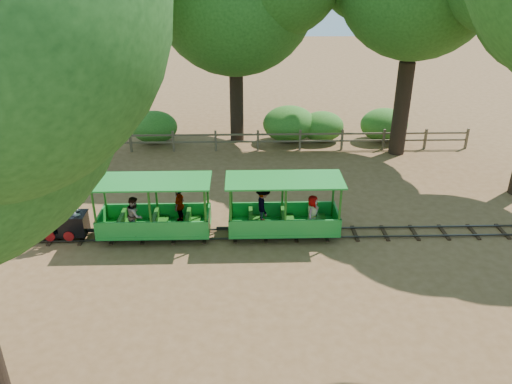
{
  "coord_description": "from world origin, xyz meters",
  "views": [
    {
      "loc": [
        -1.7,
        -14.34,
        8.42
      ],
      "look_at": [
        -1.3,
        0.5,
        1.37
      ],
      "focal_mm": 35.0,
      "sensor_mm": 36.0,
      "label": 1
    }
  ],
  "objects_px": {
    "locomotive": "(46,195)",
    "carriage_rear": "(282,213)",
    "fence": "(279,139)",
    "carriage_front": "(155,215)"
  },
  "relations": [
    {
      "from": "carriage_rear",
      "to": "locomotive",
      "type": "bearing_deg",
      "value": 179.59
    },
    {
      "from": "carriage_front",
      "to": "fence",
      "type": "relative_size",
      "value": 0.21
    },
    {
      "from": "carriage_front",
      "to": "fence",
      "type": "distance_m",
      "value": 9.25
    },
    {
      "from": "carriage_rear",
      "to": "fence",
      "type": "relative_size",
      "value": 0.21
    },
    {
      "from": "carriage_front",
      "to": "fence",
      "type": "xyz_separation_m",
      "value": [
        4.6,
        8.03,
        -0.24
      ]
    },
    {
      "from": "locomotive",
      "to": "carriage_rear",
      "type": "distance_m",
      "value": 7.56
    },
    {
      "from": "carriage_front",
      "to": "carriage_rear",
      "type": "height_order",
      "value": "same"
    },
    {
      "from": "carriage_rear",
      "to": "fence",
      "type": "distance_m",
      "value": 8.0
    },
    {
      "from": "locomotive",
      "to": "carriage_rear",
      "type": "bearing_deg",
      "value": -0.41
    },
    {
      "from": "locomotive",
      "to": "carriage_front",
      "type": "height_order",
      "value": "locomotive"
    }
  ]
}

